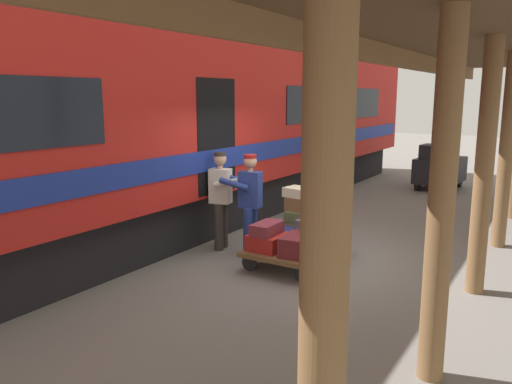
% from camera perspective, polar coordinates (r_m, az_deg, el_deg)
% --- Properties ---
extents(ground_plane, '(60.00, 60.00, 0.00)m').
position_cam_1_polar(ground_plane, '(8.39, 5.50, -7.63)').
color(ground_plane, slate).
extents(platform_canopy, '(3.20, 15.95, 3.56)m').
position_cam_1_polar(platform_canopy, '(7.24, 24.86, 14.44)').
color(platform_canopy, brown).
rests_on(platform_canopy, ground_plane).
extents(train_car, '(3.02, 21.07, 4.00)m').
position_cam_1_polar(train_car, '(9.86, -11.54, 7.17)').
color(train_car, '#B21E19').
rests_on(train_car, ground_plane).
extents(luggage_cart, '(1.15, 1.81, 0.32)m').
position_cam_1_polar(luggage_cart, '(8.16, 4.72, -6.17)').
color(luggage_cart, brown).
rests_on(luggage_cart, ground_plane).
extents(suitcase_gray_aluminum, '(0.40, 0.52, 0.29)m').
position_cam_1_polar(suitcase_gray_aluminum, '(8.00, 6.37, -5.13)').
color(suitcase_gray_aluminum, '#9EA0A5').
rests_on(suitcase_gray_aluminum, luggage_cart).
extents(suitcase_maroon_trunk, '(0.48, 0.65, 0.29)m').
position_cam_1_polar(suitcase_maroon_trunk, '(7.57, 4.73, -6.00)').
color(suitcase_maroon_trunk, maroon).
rests_on(suitcase_maroon_trunk, luggage_cart).
extents(suitcase_yellow_case, '(0.49, 0.62, 0.19)m').
position_cam_1_polar(suitcase_yellow_case, '(8.45, 7.84, -4.64)').
color(suitcase_yellow_case, gold).
rests_on(suitcase_yellow_case, luggage_cart).
extents(suitcase_red_plastic, '(0.52, 0.59, 0.24)m').
position_cam_1_polar(suitcase_red_plastic, '(7.81, 1.39, -5.63)').
color(suitcase_red_plastic, '#AD231E').
rests_on(suitcase_red_plastic, luggage_cart).
extents(suitcase_navy_fabric, '(0.51, 0.50, 0.20)m').
position_cam_1_polar(suitcase_navy_fabric, '(8.23, 3.16, -4.91)').
color(suitcase_navy_fabric, navy).
rests_on(suitcase_navy_fabric, luggage_cart).
extents(suitcase_tan_vintage, '(0.53, 0.49, 0.22)m').
position_cam_1_polar(suitcase_tan_vintage, '(8.65, 4.76, -4.08)').
color(suitcase_tan_vintage, tan).
rests_on(suitcase_tan_vintage, luggage_cart).
extents(suitcase_olive_duffel, '(0.42, 0.48, 0.20)m').
position_cam_1_polar(suitcase_olive_duffel, '(8.59, 4.88, -2.75)').
color(suitcase_olive_duffel, brown).
rests_on(suitcase_olive_duffel, suitcase_tan_vintage).
extents(suitcase_brown_leather, '(0.43, 0.44, 0.23)m').
position_cam_1_polar(suitcase_brown_leather, '(8.58, 4.97, -1.30)').
color(suitcase_brown_leather, brown).
rests_on(suitcase_brown_leather, suitcase_olive_duffel).
extents(suitcase_cream_canvas, '(0.47, 0.42, 0.16)m').
position_cam_1_polar(suitcase_cream_canvas, '(8.56, 4.85, 0.01)').
color(suitcase_cream_canvas, beige).
rests_on(suitcase_cream_canvas, suitcase_brown_leather).
extents(suitcase_slate_roller, '(0.52, 0.56, 0.14)m').
position_cam_1_polar(suitcase_slate_roller, '(7.95, 6.70, -3.64)').
color(suitcase_slate_roller, '#4C515B').
rests_on(suitcase_slate_roller, suitcase_gray_aluminum).
extents(suitcase_burgundy_valise, '(0.33, 0.56, 0.18)m').
position_cam_1_polar(suitcase_burgundy_valise, '(7.74, 1.23, -4.15)').
color(suitcase_burgundy_valise, maroon).
rests_on(suitcase_burgundy_valise, suitcase_red_plastic).
extents(porter_in_overalls, '(0.71, 0.50, 1.70)m').
position_cam_1_polar(porter_in_overalls, '(8.41, -0.78, -1.01)').
color(porter_in_overalls, navy).
rests_on(porter_in_overalls, ground_plane).
extents(porter_by_door, '(0.72, 0.53, 1.70)m').
position_cam_1_polar(porter_by_door, '(8.74, -3.91, -0.58)').
color(porter_by_door, '#332D28').
rests_on(porter_by_door, ground_plane).
extents(baggage_tug, '(1.21, 1.77, 1.30)m').
position_cam_1_polar(baggage_tug, '(15.44, 20.04, 2.61)').
color(baggage_tug, black).
rests_on(baggage_tug, ground_plane).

